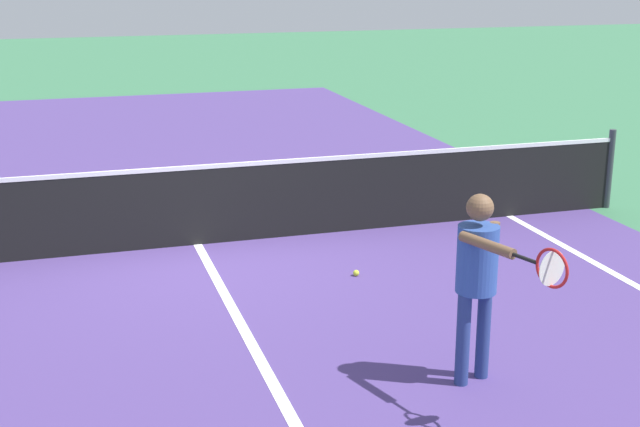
{
  "coord_description": "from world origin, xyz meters",
  "views": [
    {
      "loc": [
        -1.47,
        -9.82,
        3.24
      ],
      "look_at": [
        0.77,
        -2.45,
        1.0
      ],
      "focal_mm": 49.18,
      "sensor_mm": 36.0,
      "label": 1
    }
  ],
  "objects": [
    {
      "name": "line_center_service",
      "position": [
        0.0,
        -3.2,
        0.0
      ],
      "size": [
        0.1,
        6.4,
        0.01
      ],
      "primitive_type": "cube",
      "color": "white",
      "rests_on": "ground_plane"
    },
    {
      "name": "ground_plane",
      "position": [
        0.0,
        0.0,
        0.0
      ],
      "size": [
        60.0,
        60.0,
        0.0
      ],
      "primitive_type": "plane",
      "color": "#38724C"
    },
    {
      "name": "tennis_ball_near_net",
      "position": [
        1.44,
        -1.55,
        0.03
      ],
      "size": [
        0.07,
        0.07,
        0.07
      ],
      "primitive_type": "sphere",
      "color": "#CCE033",
      "rests_on": "ground_plane"
    },
    {
      "name": "player_near",
      "position": [
        1.54,
        -4.12,
        0.95
      ],
      "size": [
        0.42,
        1.18,
        1.54
      ],
      "color": "navy",
      "rests_on": "ground_plane"
    },
    {
      "name": "net",
      "position": [
        0.0,
        0.0,
        0.49
      ],
      "size": [
        11.24,
        0.09,
        1.07
      ],
      "color": "#33383D",
      "rests_on": "ground_plane"
    },
    {
      "name": "court_surface_inbounds",
      "position": [
        0.0,
        0.0,
        0.0
      ],
      "size": [
        10.62,
        24.4,
        0.0
      ],
      "primitive_type": "cube",
      "color": "#4C387A",
      "rests_on": "ground_plane"
    }
  ]
}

